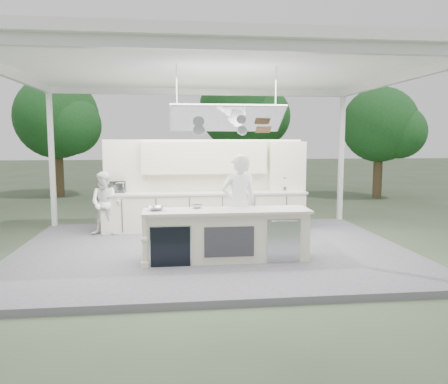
{
  "coord_description": "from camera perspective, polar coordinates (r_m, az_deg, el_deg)",
  "views": [
    {
      "loc": [
        -0.79,
        -8.86,
        2.35
      ],
      "look_at": [
        0.3,
        0.4,
        1.24
      ],
      "focal_mm": 35.0,
      "sensor_mm": 36.0,
      "label": 1
    }
  ],
  "objects": [
    {
      "name": "bowl_small",
      "position": [
        8.32,
        -3.56,
        -1.88
      ],
      "size": [
        0.28,
        0.28,
        0.07
      ],
      "primitive_type": "imported",
      "rotation": [
        0.0,
        0.0,
        -0.43
      ],
      "color": "#B3B6BA",
      "rests_on": "demo_island"
    },
    {
      "name": "toaster_oven",
      "position": [
        11.09,
        -13.99,
        0.63
      ],
      "size": [
        0.49,
        0.34,
        0.27
      ],
      "primitive_type": "imported",
      "rotation": [
        0.0,
        0.0,
        -0.02
      ],
      "color": "#B1B4B8",
      "rests_on": "back_counter"
    },
    {
      "name": "demo_island",
      "position": [
        8.2,
        0.22,
        -5.6
      ],
      "size": [
        3.1,
        0.79,
        0.95
      ],
      "color": "white",
      "rests_on": "stage_deck"
    },
    {
      "name": "sous_chef",
      "position": [
        10.63,
        -15.21,
        -1.47
      ],
      "size": [
        0.81,
        0.67,
        1.5
      ],
      "primitive_type": "imported",
      "rotation": [
        0.0,
        0.0,
        -0.15
      ],
      "color": "white",
      "rests_on": "stage_deck"
    },
    {
      "name": "head_chef",
      "position": [
        8.56,
        1.96,
        -1.62
      ],
      "size": [
        0.78,
        0.58,
        1.97
      ],
      "primitive_type": "imported",
      "rotation": [
        0.0,
        0.0,
        3.3
      ],
      "color": "white",
      "rests_on": "stage_deck"
    },
    {
      "name": "back_counter",
      "position": [
        10.93,
        -2.49,
        -2.46
      ],
      "size": [
        5.08,
        0.72,
        0.95
      ],
      "color": "white",
      "rests_on": "stage_deck"
    },
    {
      "name": "stage_deck",
      "position": [
        9.18,
        -1.59,
        -7.68
      ],
      "size": [
        8.0,
        6.0,
        0.12
      ],
      "primitive_type": "cube",
      "color": "slate",
      "rests_on": "ground"
    },
    {
      "name": "tent",
      "position": [
        8.98,
        -1.64,
        15.47
      ],
      "size": [
        8.2,
        6.2,
        3.86
      ],
      "color": "white",
      "rests_on": "ground"
    },
    {
      "name": "back_wall_unit",
      "position": [
        11.07,
        -0.3,
        2.75
      ],
      "size": [
        5.05,
        0.48,
        2.25
      ],
      "color": "white",
      "rests_on": "stage_deck"
    },
    {
      "name": "ground",
      "position": [
        9.2,
        -1.58,
        -8.04
      ],
      "size": [
        90.0,
        90.0,
        0.0
      ],
      "primitive_type": "plane",
      "color": "#46553A",
      "rests_on": "ground"
    },
    {
      "name": "tree_cluster",
      "position": [
        18.66,
        -4.85,
        9.64
      ],
      "size": [
        19.55,
        9.4,
        5.85
      ],
      "color": "brown",
      "rests_on": "ground"
    },
    {
      "name": "bowl_large",
      "position": [
        8.12,
        -8.83,
        -2.13
      ],
      "size": [
        0.36,
        0.36,
        0.07
      ],
      "primitive_type": "imported",
      "rotation": [
        0.0,
        0.0,
        0.25
      ],
      "color": "silver",
      "rests_on": "demo_island"
    }
  ]
}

